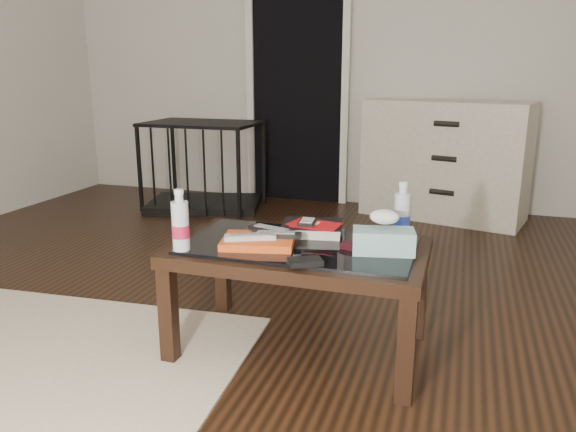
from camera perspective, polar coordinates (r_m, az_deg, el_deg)
name	(u,v)px	position (r m, az deg, el deg)	size (l,w,h in m)	color
ground	(228,319)	(2.69, -6.13, -10.35)	(5.00, 5.00, 0.00)	black
doorway	(298,81)	(4.89, 0.98, 13.51)	(0.90, 0.08, 2.07)	black
coffee_table	(300,259)	(2.26, 1.20, -4.35)	(1.00, 0.60, 0.46)	black
dresser	(445,160)	(4.51, 15.68, 5.50)	(1.29, 0.78, 0.90)	beige
pet_crate	(204,180)	(4.72, -8.53, 3.62)	(1.02, 0.81, 0.71)	black
magazines	(258,241)	(2.22, -3.04, -2.59)	(0.28, 0.21, 0.03)	#DD4B14
remote_silver	(250,237)	(2.19, -3.87, -2.11)	(0.20, 0.05, 0.02)	#AFAFB4
remote_black_front	(276,234)	(2.22, -1.21, -1.87)	(0.20, 0.05, 0.02)	black
remote_black_back	(271,230)	(2.29, -1.71, -1.39)	(0.20, 0.05, 0.02)	black
textbook	(312,228)	(2.37, 2.49, -1.24)	(0.25, 0.20, 0.05)	black
dvd_mailers	(313,224)	(2.34, 2.57, -0.78)	(0.19, 0.14, 0.01)	#AD0B10
ipod	(307,222)	(2.33, 1.98, -0.59)	(0.06, 0.10, 0.02)	black
flip_phone	(352,247)	(2.18, 6.55, -3.10)	(0.09, 0.05, 0.02)	black
wallet	(305,262)	(2.01, 1.74, -4.67)	(0.12, 0.07, 0.02)	black
water_bottle_left	(180,220)	(2.17, -10.89, -0.40)	(0.07, 0.07, 0.24)	silver
water_bottle_right	(402,211)	(2.32, 11.51, 0.55)	(0.07, 0.07, 0.24)	silver
tissue_box	(383,241)	(2.15, 9.67, -2.54)	(0.23, 0.12, 0.09)	teal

